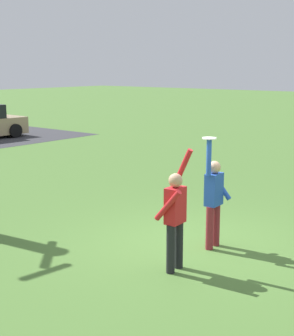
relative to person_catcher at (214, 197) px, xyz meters
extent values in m
plane|color=#4C7533|center=(-0.12, 0.38, -0.98)|extent=(120.00, 120.00, 0.00)
cylinder|color=maroon|center=(0.13, 0.01, -0.57)|extent=(0.14, 0.14, 0.82)
cylinder|color=maroon|center=(-0.13, -0.01, -0.57)|extent=(0.14, 0.14, 0.82)
cube|color=#234CB2|center=(0.00, 0.00, 0.14)|extent=(0.37, 0.24, 0.60)
sphere|color=tan|center=(0.00, 0.00, 0.55)|extent=(0.23, 0.23, 0.23)
cylinder|color=#234CB2|center=(0.22, 0.02, 0.19)|extent=(0.12, 0.49, 0.57)
cylinder|color=#234CB2|center=(-0.22, -0.02, 0.77)|extent=(0.09, 0.09, 0.66)
cylinder|color=black|center=(-1.47, -0.10, -0.57)|extent=(0.14, 0.14, 0.82)
cylinder|color=black|center=(-1.21, -0.09, -0.57)|extent=(0.14, 0.14, 0.82)
cube|color=red|center=(-1.34, -0.09, 0.14)|extent=(0.37, 0.24, 0.60)
sphere|color=tan|center=(-1.34, -0.09, 0.55)|extent=(0.23, 0.23, 0.23)
cylinder|color=red|center=(-1.57, -0.11, 0.19)|extent=(0.12, 0.49, 0.57)
cylinder|color=red|center=(-1.12, -0.08, 0.74)|extent=(0.11, 0.36, 0.64)
cylinder|color=white|center=(-0.22, -0.02, 1.11)|extent=(0.25, 0.25, 0.02)
cylinder|color=black|center=(7.05, 15.39, -0.65)|extent=(0.67, 0.25, 0.66)
camera|label=1|loc=(-7.87, -4.78, 2.35)|focal=54.64mm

